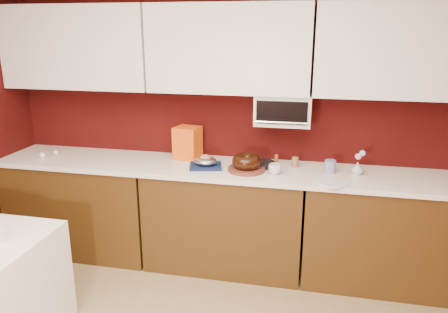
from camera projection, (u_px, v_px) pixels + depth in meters
wall_back at (233, 118)px, 3.82m from camera, size 4.00×0.02×2.50m
base_cabinet_left at (85, 206)px, 4.04m from camera, size 1.31×0.58×0.86m
base_cabinet_center at (225, 219)px, 3.76m from camera, size 1.31×0.58×0.86m
base_cabinet_right at (388, 234)px, 3.49m from camera, size 1.31×0.58×0.86m
countertop at (225, 169)px, 3.64m from camera, size 4.00×0.62×0.04m
upper_cabinet_left at (78, 47)px, 3.77m from camera, size 1.31×0.33×0.70m
upper_cabinet_center at (229, 49)px, 3.50m from camera, size 1.31×0.33×0.70m
upper_cabinet_right at (406, 51)px, 3.22m from camera, size 1.31×0.33×0.70m
toaster_oven at (283, 109)px, 3.56m from camera, size 0.45×0.30×0.25m
toaster_oven_door at (282, 113)px, 3.41m from camera, size 0.40×0.02×0.18m
toaster_oven_handle at (281, 122)px, 3.41m from camera, size 0.42×0.02×0.02m
cake_base at (246, 169)px, 3.52m from camera, size 0.38×0.38×0.03m
bundt_cake at (247, 161)px, 3.51m from camera, size 0.24×0.24×0.10m
navy_towel at (206, 166)px, 3.62m from camera, size 0.31×0.28×0.02m
foil_ham_nest at (205, 161)px, 3.60m from camera, size 0.22×0.20×0.07m
roasted_ham at (205, 158)px, 3.60m from camera, size 0.11×0.09×0.06m
pandoro_box at (188, 143)px, 3.83m from camera, size 0.24×0.22×0.28m
dark_pan at (262, 164)px, 3.64m from camera, size 0.24×0.24×0.04m
coffee_mug at (275, 168)px, 3.44m from camera, size 0.12×0.12×0.10m
blue_jar at (330, 167)px, 3.47m from camera, size 0.10×0.10×0.11m
flower_vase at (357, 168)px, 3.43m from camera, size 0.08×0.08×0.11m
flower_pink at (358, 156)px, 3.40m from camera, size 0.05×0.05×0.05m
flower_blue at (362, 153)px, 3.41m from camera, size 0.05×0.05×0.05m
china_plate at (334, 183)px, 3.24m from camera, size 0.27×0.27×0.01m
amber_bottle at (276, 160)px, 3.67m from camera, size 0.04×0.04×0.09m
paper_cup at (295, 162)px, 3.62m from camera, size 0.06×0.06×0.08m
egg_left at (42, 155)px, 3.88m from camera, size 0.06×0.05×0.04m
egg_right at (56, 152)px, 3.98m from camera, size 0.06×0.06×0.04m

